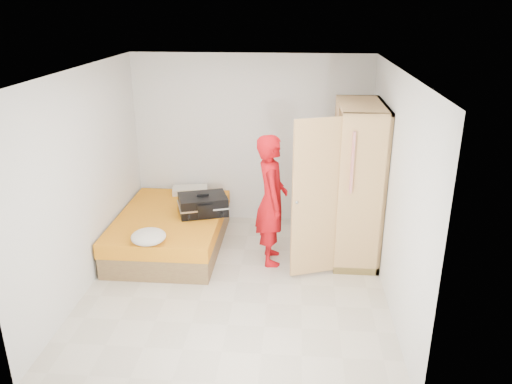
# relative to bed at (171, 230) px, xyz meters

# --- Properties ---
(room) EXTENTS (4.00, 4.02, 2.60)m
(room) POSITION_rel_bed_xyz_m (1.05, -0.90, 1.05)
(room) COLOR beige
(room) RESTS_ON ground
(bed) EXTENTS (1.42, 2.02, 0.50)m
(bed) POSITION_rel_bed_xyz_m (0.00, 0.00, 0.00)
(bed) COLOR olive
(bed) RESTS_ON ground
(wardrobe) EXTENTS (1.14, 1.38, 2.10)m
(wardrobe) POSITION_rel_bed_xyz_m (2.50, -0.05, 0.75)
(wardrobe) COLOR tan
(wardrobe) RESTS_ON ground
(person) EXTENTS (0.50, 0.69, 1.75)m
(person) POSITION_rel_bed_xyz_m (1.44, -0.28, 0.62)
(person) COLOR red
(person) RESTS_ON ground
(suitcase) EXTENTS (0.79, 0.67, 0.29)m
(suitcase) POSITION_rel_bed_xyz_m (0.46, 0.08, 0.38)
(suitcase) COLOR black
(suitcase) RESTS_ON bed
(round_cushion) EXTENTS (0.43, 0.43, 0.16)m
(round_cushion) POSITION_rel_bed_xyz_m (-0.04, -0.89, 0.33)
(round_cushion) COLOR silver
(round_cushion) RESTS_ON bed
(pillow) EXTENTS (0.57, 0.36, 0.10)m
(pillow) POSITION_rel_bed_xyz_m (0.11, 0.85, 0.30)
(pillow) COLOR silver
(pillow) RESTS_ON bed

